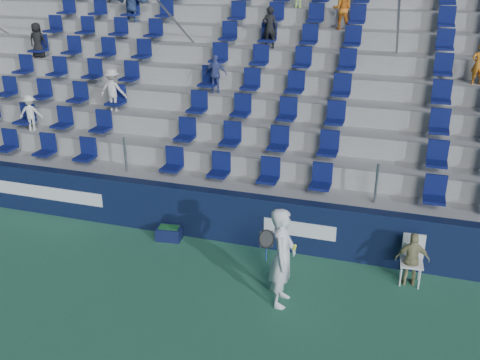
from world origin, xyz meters
TOP-DOWN VIEW (x-y plane):
  - ground at (0.00, 0.00)m, footprint 70.00×70.00m
  - sponsor_wall at (0.00, 3.15)m, footprint 24.00×0.32m
  - grandstand at (-0.01, 8.24)m, footprint 24.00×8.17m
  - tennis_player at (1.55, 1.13)m, footprint 0.69×0.73m
  - line_judge_chair at (3.88, 2.65)m, footprint 0.47×0.48m
  - line_judge at (3.88, 2.50)m, footprint 0.71×0.39m
  - ball_bin at (-1.52, 2.75)m, footprint 0.61×0.44m

SIDE VIEW (x-z plane):
  - ground at x=0.00m, z-range 0.00..0.00m
  - ball_bin at x=-1.52m, z-range 0.01..0.34m
  - line_judge at x=3.88m, z-range 0.00..1.15m
  - line_judge_chair at x=3.88m, z-range 0.07..1.08m
  - sponsor_wall at x=0.00m, z-range 0.00..1.20m
  - tennis_player at x=1.55m, z-range 0.00..1.97m
  - grandstand at x=-0.01m, z-range -1.18..5.45m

